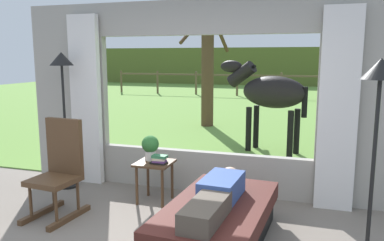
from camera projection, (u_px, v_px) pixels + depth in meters
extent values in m
cube|color=#9E998E|center=(71.00, 94.00, 5.73)|extent=(1.15, 0.12, 2.55)
cube|color=#9E998E|center=(368.00, 104.00, 4.52)|extent=(1.15, 0.12, 2.55)
cube|color=#9E998E|center=(202.00, 171.00, 5.29)|extent=(2.90, 0.12, 0.55)
cube|color=#9E998E|center=(203.00, 17.00, 4.95)|extent=(2.90, 0.12, 0.45)
cube|color=silver|center=(86.00, 101.00, 5.51)|extent=(0.44, 0.10, 2.40)
cube|color=silver|center=(338.00, 111.00, 4.50)|extent=(0.44, 0.10, 2.40)
cube|color=olive|center=(277.00, 102.00, 15.59)|extent=(36.00, 21.68, 0.02)
cube|color=#546129|center=(292.00, 66.00, 24.65)|extent=(36.00, 2.00, 2.40)
cube|color=black|center=(218.00, 232.00, 3.79)|extent=(0.93, 1.61, 0.24)
cube|color=#471E19|center=(218.00, 212.00, 3.76)|extent=(1.01, 1.75, 0.18)
cube|color=#334C8C|center=(222.00, 187.00, 3.87)|extent=(0.38, 0.62, 0.22)
cube|color=#4C4238|center=(206.00, 212.00, 3.31)|extent=(0.32, 0.70, 0.18)
sphere|color=tan|center=(230.00, 176.00, 4.23)|extent=(0.20, 0.20, 0.20)
cube|color=#4C331E|center=(54.00, 181.00, 4.36)|extent=(0.52, 0.52, 0.06)
cube|color=#4C331E|center=(65.00, 147.00, 4.50)|extent=(0.48, 0.10, 0.68)
cube|color=#4C331E|center=(42.00, 212.00, 4.50)|extent=(0.12, 0.68, 0.06)
cube|color=#4C331E|center=(70.00, 218.00, 4.35)|extent=(0.12, 0.68, 0.06)
cylinder|color=#4C331E|center=(31.00, 201.00, 4.30)|extent=(0.04, 0.04, 0.38)
cylinder|color=#4C331E|center=(56.00, 206.00, 4.16)|extent=(0.04, 0.04, 0.38)
cylinder|color=#4C331E|center=(53.00, 191.00, 4.63)|extent=(0.04, 0.04, 0.38)
cylinder|color=#4C331E|center=(78.00, 195.00, 4.49)|extent=(0.04, 0.04, 0.38)
cube|color=#4C331E|center=(155.00, 163.00, 4.84)|extent=(0.44, 0.44, 0.03)
cylinder|color=#4C331E|center=(137.00, 186.00, 4.77)|extent=(0.04, 0.04, 0.49)
cylinder|color=#4C331E|center=(162.00, 189.00, 4.67)|extent=(0.04, 0.04, 0.49)
cylinder|color=#4C331E|center=(148.00, 178.00, 5.09)|extent=(0.04, 0.04, 0.49)
cylinder|color=#4C331E|center=(172.00, 180.00, 4.99)|extent=(0.04, 0.04, 0.49)
cylinder|color=silver|center=(150.00, 156.00, 4.91)|extent=(0.14, 0.14, 0.12)
sphere|color=#2D6B2D|center=(150.00, 144.00, 4.88)|extent=(0.22, 0.22, 0.22)
cube|color=black|center=(159.00, 163.00, 4.76)|extent=(0.21, 0.14, 0.02)
cube|color=#59336B|center=(159.00, 161.00, 4.74)|extent=(0.16, 0.12, 0.02)
cube|color=beige|center=(159.00, 159.00, 4.75)|extent=(0.17, 0.14, 0.03)
cube|color=#337247|center=(160.00, 156.00, 4.75)|extent=(0.19, 0.12, 0.03)
cylinder|color=black|center=(68.00, 185.00, 5.49)|extent=(0.28, 0.28, 0.03)
cylinder|color=black|center=(65.00, 128.00, 5.35)|extent=(0.04, 0.04, 1.71)
cone|color=black|center=(61.00, 59.00, 5.20)|extent=(0.32, 0.32, 0.18)
cylinder|color=black|center=(373.00, 173.00, 3.36)|extent=(0.04, 0.04, 1.63)
cone|color=black|center=(381.00, 69.00, 3.22)|extent=(0.32, 0.32, 0.18)
ellipsoid|color=black|center=(274.00, 92.00, 7.20)|extent=(1.35, 0.92, 0.60)
cylinder|color=black|center=(242.00, 74.00, 7.55)|extent=(0.65, 0.44, 0.53)
ellipsoid|color=black|center=(231.00, 66.00, 7.66)|extent=(0.52, 0.34, 0.24)
cube|color=black|center=(245.00, 73.00, 7.49)|extent=(0.43, 0.21, 0.32)
cylinder|color=black|center=(305.00, 102.00, 6.88)|extent=(0.13, 0.13, 0.55)
cylinder|color=black|center=(249.00, 129.00, 7.44)|extent=(0.11, 0.11, 0.85)
cylinder|color=black|center=(256.00, 127.00, 7.69)|extent=(0.11, 0.11, 0.85)
cylinder|color=black|center=(290.00, 134.00, 6.95)|extent=(0.11, 0.11, 0.85)
cylinder|color=black|center=(297.00, 131.00, 7.21)|extent=(0.11, 0.11, 0.85)
cylinder|color=#4C3823|center=(208.00, 66.00, 9.96)|extent=(0.32, 0.32, 3.15)
cylinder|color=#47331E|center=(191.00, 31.00, 10.01)|extent=(0.24, 1.24, 0.73)
cylinder|color=#47331E|center=(220.00, 34.00, 9.61)|extent=(0.33, 0.75, 0.89)
cylinder|color=#47331E|center=(198.00, 19.00, 10.02)|extent=(0.53, 0.85, 0.56)
cylinder|color=brown|center=(121.00, 81.00, 19.72)|extent=(0.10, 0.10, 1.10)
cylinder|color=brown|center=(158.00, 82.00, 19.13)|extent=(0.10, 0.10, 1.10)
cylinder|color=brown|center=(196.00, 83.00, 18.53)|extent=(0.10, 0.10, 1.10)
cylinder|color=brown|center=(237.00, 84.00, 17.94)|extent=(0.10, 0.10, 1.10)
cylinder|color=brown|center=(281.00, 85.00, 17.34)|extent=(0.10, 0.10, 1.10)
cylinder|color=brown|center=(328.00, 86.00, 16.75)|extent=(0.10, 0.10, 1.10)
cylinder|color=brown|center=(379.00, 87.00, 16.16)|extent=(0.10, 0.10, 1.10)
cube|color=brown|center=(281.00, 76.00, 17.28)|extent=(16.00, 0.06, 0.08)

